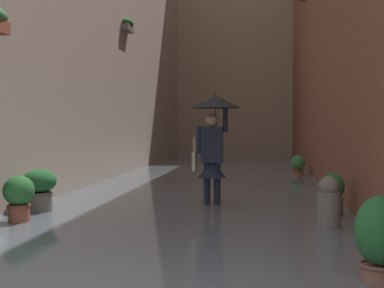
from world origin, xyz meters
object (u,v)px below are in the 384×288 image
Objects in this scene: potted_plant_near_left at (332,196)px; potted_plant_far_right at (19,198)px; person_wading at (213,131)px; mooring_bollard at (329,206)px; potted_plant_mid_right at (39,190)px; potted_plant_far_left at (298,166)px; potted_plant_mid_left at (380,241)px.

potted_plant_far_right is (4.52, 1.21, 0.06)m from potted_plant_near_left.
potted_plant_near_left is at bearing 156.71° from person_wading.
potted_plant_near_left is 1.04m from mooring_bollard.
potted_plant_mid_right is at bearing -83.25° from potted_plant_far_right.
potted_plant_mid_right reaches higher than potted_plant_far_left.
potted_plant_near_left is 3.54m from potted_plant_mid_left.
person_wading is 3.44m from potted_plant_far_right.
potted_plant_near_left is at bearing -165.08° from potted_plant_far_right.
potted_plant_near_left is at bearing -176.63° from potted_plant_mid_right.
potted_plant_mid_right is (4.63, 0.27, 0.06)m from potted_plant_near_left.
potted_plant_mid_right is 1.20× the size of potted_plant_far_left.
person_wading is 2.66× the size of potted_plant_mid_right.
potted_plant_far_right reaches higher than potted_plant_far_left.
potted_plant_mid_left is 5.03m from potted_plant_far_right.
potted_plant_mid_right is 1.02× the size of potted_plant_far_right.
mooring_bollard is at bearing 79.77° from potted_plant_near_left.
potted_plant_near_left is 6.84m from potted_plant_far_left.
potted_plant_far_right is 0.97× the size of mooring_bollard.
potted_plant_near_left is 0.94× the size of mooring_bollard.
potted_plant_far_left is (-4.47, -8.04, -0.09)m from potted_plant_far_right.
potted_plant_far_right is 4.34m from mooring_bollard.
potted_plant_mid_right is at bearing -35.52° from potted_plant_mid_left.
potted_plant_mid_right is 5.61m from potted_plant_mid_left.
potted_plant_far_left is at bearing -90.97° from mooring_bollard.
potted_plant_mid_left is (-4.57, 3.26, 0.02)m from potted_plant_mid_right.
potted_plant_mid_left is 1.12× the size of potted_plant_far_right.
potted_plant_mid_left reaches higher than potted_plant_far_right.
potted_plant_far_right is 1.17× the size of potted_plant_far_left.
potted_plant_mid_left is at bearing 152.43° from potted_plant_far_right.
potted_plant_far_right is at bearing 37.97° from person_wading.
mooring_bollard reaches higher than potted_plant_mid_right.
potted_plant_far_right is at bearing 2.43° from mooring_bollard.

